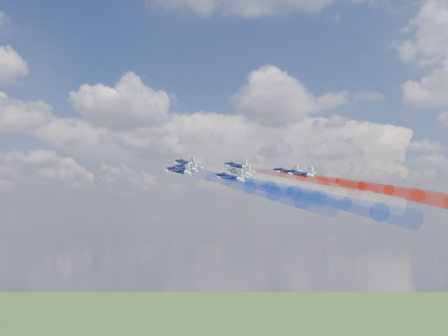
% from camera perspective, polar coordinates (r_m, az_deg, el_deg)
% --- Properties ---
extents(jet_lead, '(14.86, 14.16, 5.98)m').
position_cam_1_polar(jet_lead, '(151.53, -4.47, 0.61)').
color(jet_lead, black).
extents(trail_lead, '(38.78, 26.94, 12.95)m').
position_cam_1_polar(trail_lead, '(130.17, 2.10, -0.80)').
color(trail_lead, white).
extents(jet_inner_left, '(14.86, 14.16, 5.98)m').
position_cam_1_polar(jet_inner_left, '(137.93, -4.35, 0.00)').
color(jet_inner_left, black).
extents(trail_inner_left, '(38.78, 26.94, 12.95)m').
position_cam_1_polar(trail_inner_left, '(116.74, 3.01, -1.68)').
color(trail_inner_left, blue).
extents(jet_inner_right, '(14.86, 14.16, 5.98)m').
position_cam_1_polar(jet_inner_right, '(150.02, 1.43, 0.28)').
color(jet_inner_right, black).
extents(trail_inner_right, '(38.78, 26.94, 12.95)m').
position_cam_1_polar(trail_inner_right, '(130.59, 8.96, -1.18)').
color(trail_inner_right, red).
extents(jet_outer_left, '(14.86, 14.16, 5.98)m').
position_cam_1_polar(jet_outer_left, '(123.76, -5.23, -0.31)').
color(jet_outer_left, black).
extents(trail_outer_left, '(38.78, 26.94, 12.95)m').
position_cam_1_polar(trail_outer_left, '(102.47, 2.97, -2.29)').
color(trail_outer_left, blue).
extents(jet_center_third, '(14.86, 14.16, 5.98)m').
position_cam_1_polar(jet_center_third, '(132.83, 1.69, -0.50)').
color(jet_center_third, black).
extents(trail_center_third, '(38.78, 26.94, 12.95)m').
position_cam_1_polar(trail_center_third, '(113.72, 10.39, -2.31)').
color(trail_center_third, white).
extents(jet_outer_right, '(14.86, 14.16, 5.98)m').
position_cam_1_polar(jet_outer_right, '(146.00, 7.17, -0.40)').
color(jet_outer_right, black).
extents(trail_outer_right, '(38.78, 26.94, 12.95)m').
position_cam_1_polar(trail_outer_right, '(128.73, 15.69, -1.98)').
color(trail_outer_right, red).
extents(jet_rear_left, '(14.86, 14.16, 5.98)m').
position_cam_1_polar(jet_rear_left, '(118.41, 0.67, -1.09)').
color(jet_rear_left, black).
extents(trail_rear_left, '(38.78, 26.94, 12.95)m').
position_cam_1_polar(trail_rear_left, '(99.19, 10.45, -3.28)').
color(trail_rear_left, blue).
extents(jet_rear_right, '(14.86, 14.16, 5.98)m').
position_cam_1_polar(jet_rear_right, '(131.35, 8.62, -0.65)').
color(jet_rear_right, black).
extents(trail_rear_right, '(38.78, 26.94, 12.95)m').
position_cam_1_polar(trail_rear_right, '(114.85, 18.43, -2.45)').
color(trail_rear_right, red).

